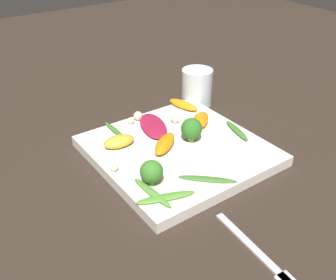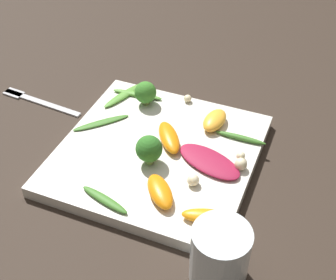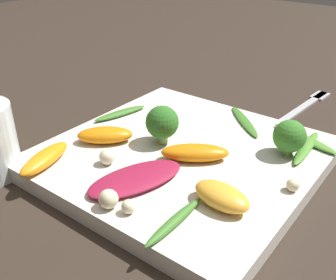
% 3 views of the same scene
% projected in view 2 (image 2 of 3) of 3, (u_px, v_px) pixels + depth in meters
% --- Properties ---
extents(ground_plane, '(2.40, 2.40, 0.00)m').
position_uv_depth(ground_plane, '(158.00, 159.00, 0.73)').
color(ground_plane, '#2D231C').
extents(plate, '(0.29, 0.29, 0.02)m').
position_uv_depth(plate, '(158.00, 154.00, 0.72)').
color(plate, silver).
rests_on(plate, ground_plane).
extents(drinking_glass, '(0.07, 0.07, 0.08)m').
position_uv_depth(drinking_glass, '(220.00, 256.00, 0.55)').
color(drinking_glass, silver).
rests_on(drinking_glass, ground_plane).
extents(fork, '(0.16, 0.03, 0.01)m').
position_uv_depth(fork, '(33.00, 99.00, 0.84)').
color(fork, '#B2B2B7').
rests_on(fork, ground_plane).
extents(radicchio_leaf_0, '(0.12, 0.08, 0.01)m').
position_uv_depth(radicchio_leaf_0, '(209.00, 162.00, 0.69)').
color(radicchio_leaf_0, maroon).
rests_on(radicchio_leaf_0, plate).
extents(orange_segment_0, '(0.07, 0.07, 0.02)m').
position_uv_depth(orange_segment_0, '(160.00, 191.00, 0.64)').
color(orange_segment_0, orange).
rests_on(orange_segment_0, plate).
extents(orange_segment_1, '(0.07, 0.08, 0.02)m').
position_uv_depth(orange_segment_1, '(169.00, 137.00, 0.73)').
color(orange_segment_1, orange).
rests_on(orange_segment_1, plate).
extents(orange_segment_2, '(0.04, 0.06, 0.02)m').
position_uv_depth(orange_segment_2, '(215.00, 120.00, 0.76)').
color(orange_segment_2, '#FCAD33').
rests_on(orange_segment_2, plate).
extents(orange_segment_3, '(0.08, 0.04, 0.02)m').
position_uv_depth(orange_segment_3, '(210.00, 217.00, 0.61)').
color(orange_segment_3, orange).
rests_on(orange_segment_3, plate).
extents(broccoli_floret_0, '(0.04, 0.04, 0.05)m').
position_uv_depth(broccoli_floret_0, '(152.00, 150.00, 0.68)').
color(broccoli_floret_0, '#7A9E51').
rests_on(broccoli_floret_0, plate).
extents(broccoli_floret_1, '(0.04, 0.04, 0.04)m').
position_uv_depth(broccoli_floret_1, '(145.00, 93.00, 0.79)').
color(broccoli_floret_1, '#7A9E51').
rests_on(broccoli_floret_1, plate).
extents(arugula_sprig_0, '(0.08, 0.03, 0.01)m').
position_uv_depth(arugula_sprig_0, '(105.00, 200.00, 0.64)').
color(arugula_sprig_0, '#3D7528').
rests_on(arugula_sprig_0, plate).
extents(arugula_sprig_1, '(0.05, 0.09, 0.01)m').
position_uv_depth(arugula_sprig_1, '(124.00, 95.00, 0.82)').
color(arugula_sprig_1, '#518E33').
rests_on(arugula_sprig_1, plate).
extents(arugula_sprig_2, '(0.08, 0.01, 0.01)m').
position_uv_depth(arugula_sprig_2, '(241.00, 138.00, 0.73)').
color(arugula_sprig_2, '#3D7528').
rests_on(arugula_sprig_2, plate).
extents(arugula_sprig_3, '(0.09, 0.02, 0.01)m').
position_uv_depth(arugula_sprig_3, '(137.00, 94.00, 0.82)').
color(arugula_sprig_3, '#518E33').
rests_on(arugula_sprig_3, plate).
extents(arugula_sprig_4, '(0.08, 0.08, 0.00)m').
position_uv_depth(arugula_sprig_4, '(101.00, 123.00, 0.76)').
color(arugula_sprig_4, '#3D7528').
rests_on(arugula_sprig_4, plate).
extents(macadamia_nut_0, '(0.02, 0.02, 0.02)m').
position_uv_depth(macadamia_nut_0, '(193.00, 180.00, 0.66)').
color(macadamia_nut_0, beige).
rests_on(macadamia_nut_0, plate).
extents(macadamia_nut_1, '(0.01, 0.01, 0.01)m').
position_uv_depth(macadamia_nut_1, '(188.00, 99.00, 0.81)').
color(macadamia_nut_1, beige).
rests_on(macadamia_nut_1, plate).
extents(macadamia_nut_2, '(0.01, 0.01, 0.01)m').
position_uv_depth(macadamia_nut_2, '(241.00, 156.00, 0.70)').
color(macadamia_nut_2, beige).
rests_on(macadamia_nut_2, plate).
extents(macadamia_nut_3, '(0.02, 0.02, 0.02)m').
position_uv_depth(macadamia_nut_3, '(241.00, 164.00, 0.68)').
color(macadamia_nut_3, beige).
rests_on(macadamia_nut_3, plate).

